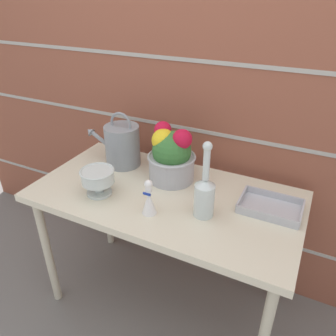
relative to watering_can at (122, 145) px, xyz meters
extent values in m
plane|color=slate|center=(0.34, -0.16, -0.85)|extent=(12.00, 12.00, 0.00)
cube|color=brown|center=(0.34, 0.26, 0.25)|extent=(3.60, 0.08, 2.20)
cube|color=#A8A399|center=(0.34, 0.22, -0.51)|extent=(3.53, 0.00, 0.02)
cube|color=#A8A399|center=(0.34, 0.22, 0.07)|extent=(3.53, 0.00, 0.02)
cube|color=#A8A399|center=(0.34, 0.22, 0.43)|extent=(3.53, 0.00, 0.02)
cube|color=beige|center=(0.34, -0.16, -0.13)|extent=(1.26, 0.65, 0.04)
cylinder|color=beige|center=(-0.23, -0.43, -0.50)|extent=(0.04, 0.04, 0.70)
cylinder|color=beige|center=(-0.23, 0.11, -0.50)|extent=(0.04, 0.04, 0.70)
cylinder|color=beige|center=(0.91, 0.11, -0.50)|extent=(0.04, 0.04, 0.70)
cylinder|color=gray|center=(0.00, 0.00, 0.00)|extent=(0.19, 0.19, 0.22)
cylinder|color=gray|center=(-0.14, 0.00, 0.01)|extent=(0.14, 0.02, 0.09)
cone|color=gray|center=(-0.21, 0.00, 0.04)|extent=(0.05, 0.05, 0.06)
torus|color=gray|center=(0.00, 0.00, 0.12)|extent=(0.13, 0.01, 0.13)
cylinder|color=silver|center=(0.06, -0.30, -0.11)|extent=(0.12, 0.12, 0.01)
cylinder|color=silver|center=(0.06, -0.30, -0.08)|extent=(0.04, 0.04, 0.05)
sphere|color=silver|center=(0.06, -0.30, -0.07)|extent=(0.05, 0.05, 0.05)
cylinder|color=silver|center=(0.06, -0.30, -0.02)|extent=(0.15, 0.15, 0.06)
torus|color=silver|center=(0.06, -0.30, 0.01)|extent=(0.16, 0.16, 0.01)
cylinder|color=#ADADB2|center=(0.31, -0.03, -0.05)|extent=(0.23, 0.23, 0.13)
torus|color=#ADADB2|center=(0.31, -0.03, 0.01)|extent=(0.24, 0.24, 0.01)
sphere|color=#387033|center=(0.31, -0.03, 0.05)|extent=(0.19, 0.19, 0.19)
sphere|color=yellow|center=(0.27, -0.04, 0.10)|extent=(0.11, 0.11, 0.11)
sphere|color=red|center=(0.25, 0.00, 0.13)|extent=(0.09, 0.09, 0.09)
sphere|color=red|center=(0.36, -0.03, 0.12)|extent=(0.09, 0.09, 0.09)
cylinder|color=silver|center=(0.56, -0.23, -0.04)|extent=(0.09, 0.09, 0.15)
cone|color=silver|center=(0.56, -0.23, 0.05)|extent=(0.09, 0.09, 0.03)
cylinder|color=silver|center=(0.56, -0.23, 0.13)|extent=(0.03, 0.03, 0.13)
sphere|color=silver|center=(0.56, -0.23, 0.21)|extent=(0.04, 0.04, 0.04)
cone|color=white|center=(0.35, -0.33, -0.06)|extent=(0.06, 0.06, 0.11)
cylinder|color=white|center=(0.35, -0.33, 0.01)|extent=(0.03, 0.03, 0.04)
sphere|color=white|center=(0.35, -0.33, 0.03)|extent=(0.04, 0.04, 0.04)
cube|color=#193399|center=(0.35, -0.34, -0.01)|extent=(0.04, 0.01, 0.01)
cube|color=#B7B7BC|center=(0.81, -0.07, -0.11)|extent=(0.26, 0.17, 0.01)
cube|color=#B7B7BC|center=(0.81, -0.16, -0.09)|extent=(0.26, 0.01, 0.04)
cube|color=#B7B7BC|center=(0.81, 0.02, -0.09)|extent=(0.26, 0.01, 0.04)
cube|color=#B7B7BC|center=(0.68, -0.07, -0.09)|extent=(0.01, 0.17, 0.04)
cube|color=#B7B7BC|center=(0.94, -0.07, -0.09)|extent=(0.01, 0.17, 0.04)
camera|label=1|loc=(0.92, -1.31, 0.75)|focal=35.00mm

